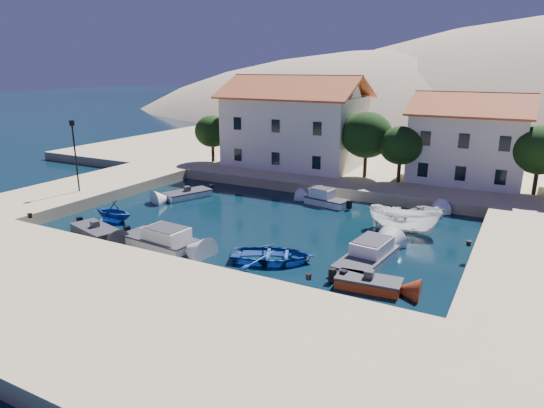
{
  "coord_description": "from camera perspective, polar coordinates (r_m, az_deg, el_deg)",
  "views": [
    {
      "loc": [
        17.34,
        -20.48,
        11.73
      ],
      "look_at": [
        1.19,
        9.39,
        2.0
      ],
      "focal_mm": 32.0,
      "sensor_mm": 36.0,
      "label": 1
    }
  ],
  "objects": [
    {
      "name": "cabin_cruiser_north",
      "position": [
        42.42,
        6.46,
        0.5
      ],
      "size": [
        4.05,
        2.29,
        1.6
      ],
      "rotation": [
        0.0,
        0.0,
        2.95
      ],
      "color": "white",
      "rests_on": "ground"
    },
    {
      "name": "motorboat_white_ne",
      "position": [
        39.95,
        16.9,
        -1.36
      ],
      "size": [
        3.29,
        4.4,
        1.25
      ],
      "rotation": [
        0.0,
        0.0,
        1.16
      ],
      "color": "white",
      "rests_on": "ground"
    },
    {
      "name": "boat_east",
      "position": [
        36.9,
        15.18,
        -3.13
      ],
      "size": [
        5.37,
        2.1,
        2.06
      ],
      "primitive_type": "imported",
      "rotation": [
        0.0,
        0.0,
        1.55
      ],
      "color": "white",
      "rests_on": "ground"
    },
    {
      "name": "trees",
      "position": [
        48.19,
        12.76,
        7.37
      ],
      "size": [
        37.3,
        5.3,
        6.45
      ],
      "color": "#382314",
      "rests_on": "quay_north"
    },
    {
      "name": "building_left",
      "position": [
        54.11,
        2.71,
        9.82
      ],
      "size": [
        14.7,
        9.45,
        9.7
      ],
      "color": "white",
      "rests_on": "quay_north"
    },
    {
      "name": "cabin_cruiser_south",
      "position": [
        33.59,
        -13.16,
        -4.02
      ],
      "size": [
        5.62,
        2.8,
        1.6
      ],
      "rotation": [
        0.0,
        0.0,
        -0.09
      ],
      "color": "white",
      "rests_on": "ground"
    },
    {
      "name": "hills",
      "position": [
        148.35,
        28.78,
        0.27
      ],
      "size": [
        254.0,
        176.0,
        99.0
      ],
      "color": "tan",
      "rests_on": "ground"
    },
    {
      "name": "bollards",
      "position": [
        30.26,
        -2.31,
        -4.48
      ],
      "size": [
        29.36,
        9.56,
        0.3
      ],
      "color": "black",
      "rests_on": "ground"
    },
    {
      "name": "quay_west",
      "position": [
        48.74,
        -21.02,
        1.59
      ],
      "size": [
        8.0,
        20.0,
        1.0
      ],
      "primitive_type": "cube",
      "color": "tan",
      "rests_on": "ground"
    },
    {
      "name": "rowboat_west",
      "position": [
        39.97,
        -18.08,
        -1.89
      ],
      "size": [
        3.56,
        3.09,
        1.84
      ],
      "primitive_type": "imported",
      "rotation": [
        0.0,
        0.0,
        -1.55
      ],
      "color": "#1B4599",
      "rests_on": "ground"
    },
    {
      "name": "cabin_cruiser_east",
      "position": [
        30.2,
        11.07,
        -6.2
      ],
      "size": [
        2.74,
        5.64,
        1.6
      ],
      "rotation": [
        0.0,
        0.0,
        1.47
      ],
      "color": "white",
      "rests_on": "ground"
    },
    {
      "name": "lamppost",
      "position": [
        45.53,
        -22.2,
        6.0
      ],
      "size": [
        0.35,
        0.25,
        6.22
      ],
      "color": "black",
      "rests_on": "quay_west"
    },
    {
      "name": "rowboat_south",
      "position": [
        30.32,
        0.05,
        -6.77
      ],
      "size": [
        6.18,
        5.37,
        1.07
      ],
      "primitive_type": "imported",
      "rotation": [
        0.0,
        0.0,
        1.96
      ],
      "color": "#1B4599",
      "rests_on": "ground"
    },
    {
      "name": "building_mid",
      "position": [
        50.19,
        22.23,
        7.36
      ],
      "size": [
        10.5,
        8.4,
        8.3
      ],
      "color": "white",
      "rests_on": "quay_north"
    },
    {
      "name": "ground",
      "position": [
        29.28,
        -10.97,
        -7.93
      ],
      "size": [
        400.0,
        400.0,
        0.0
      ],
      "primitive_type": "plane",
      "color": "black",
      "rests_on": "ground"
    },
    {
      "name": "motorboat_white_west",
      "position": [
        45.28,
        -9.9,
        1.12
      ],
      "size": [
        3.41,
        4.74,
        1.25
      ],
      "rotation": [
        0.0,
        0.0,
        -1.96
      ],
      "color": "white",
      "rests_on": "ground"
    },
    {
      "name": "motorboat_grey_sw",
      "position": [
        37.01,
        -20.04,
        -3.02
      ],
      "size": [
        4.56,
        2.94,
        1.25
      ],
      "rotation": [
        0.0,
        0.0,
        -0.27
      ],
      "color": "#38383D",
      "rests_on": "ground"
    },
    {
      "name": "motorboat_red_se",
      "position": [
        27.26,
        11.29,
        -9.14
      ],
      "size": [
        3.64,
        1.87,
        1.25
      ],
      "rotation": [
        0.0,
        0.0,
        0.09
      ],
      "color": "maroon",
      "rests_on": "ground"
    },
    {
      "name": "quay_south",
      "position": [
        25.22,
        -19.79,
        -11.47
      ],
      "size": [
        52.0,
        12.0,
        1.0
      ],
      "primitive_type": "cube",
      "color": "tan",
      "rests_on": "ground"
    },
    {
      "name": "quay_north",
      "position": [
        61.49,
        13.51,
        5.02
      ],
      "size": [
        80.0,
        36.0,
        1.0
      ],
      "primitive_type": "cube",
      "color": "tan",
      "rests_on": "ground"
    }
  ]
}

